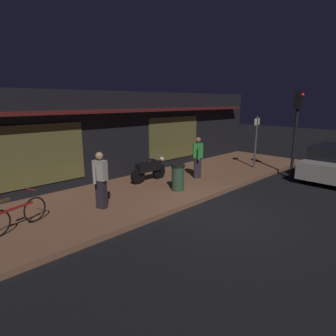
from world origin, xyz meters
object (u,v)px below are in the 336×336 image
motorcycle (149,169)px  bicycle_parked (17,215)px  parked_car_near (336,162)px  traffic_light_pole (297,120)px  sign_post (256,139)px  person_bystander (198,157)px  trash_bin (178,177)px  person_photographer (101,179)px

motorcycle → bicycle_parked: bearing=-169.1°
parked_car_near → traffic_light_pole: bearing=135.4°
sign_post → parked_car_near: sign_post is taller
person_bystander → trash_bin: bearing=-162.2°
motorcycle → bicycle_parked: motorcycle is taller
traffic_light_pole → person_photographer: bearing=163.2°
sign_post → traffic_light_pole: traffic_light_pole is taller
sign_post → trash_bin: bearing=178.5°
bicycle_parked → traffic_light_pole: bearing=-14.5°
bicycle_parked → person_photographer: 2.30m
trash_bin → motorcycle: bearing=87.0°
parked_car_near → motorcycle: bearing=141.7°
trash_bin → bicycle_parked: bearing=173.0°
trash_bin → traffic_light_pole: bearing=-21.7°
bicycle_parked → motorcycle: bearing=10.9°
bicycle_parked → trash_bin: trash_bin is taller
motorcycle → trash_bin: size_ratio=1.83×
motorcycle → person_bystander: 2.02m
person_bystander → trash_bin: (-1.77, -0.57, -0.41)m
bicycle_parked → person_photographer: bearing=-6.0°
parked_car_near → sign_post: bearing=109.8°
traffic_light_pole → parked_car_near: 2.56m
sign_post → person_photographer: bearing=176.3°
motorcycle → sign_post: (5.04, -1.75, 0.86)m
sign_post → bicycle_parked: bearing=175.8°
motorcycle → traffic_light_pole: traffic_light_pole is taller
person_bystander → traffic_light_pole: bearing=-38.7°
person_photographer → trash_bin: bearing=-7.7°
bicycle_parked → sign_post: size_ratio=0.66×
motorcycle → traffic_light_pole: bearing=-36.4°
person_photographer → sign_post: (7.97, -0.52, 0.48)m
sign_post → traffic_light_pole: 2.08m
trash_bin → person_bystander: bearing=17.8°
bicycle_parked → traffic_light_pole: (10.02, -2.59, 1.97)m
bicycle_parked → person_bystander: size_ratio=0.95×
person_bystander → motorcycle: bearing=148.2°
person_bystander → sign_post: sign_post is taller
motorcycle → bicycle_parked: 5.25m
person_photographer → parked_car_near: bearing=-21.8°
sign_post → motorcycle: bearing=160.9°
motorcycle → person_photographer: (-2.93, -1.23, 0.38)m
person_photographer → traffic_light_pole: (7.79, -2.35, 1.45)m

